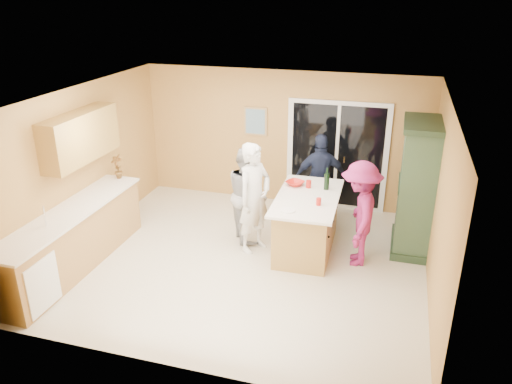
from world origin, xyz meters
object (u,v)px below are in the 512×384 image
(green_hutch, at_px, (417,189))
(woman_navy, at_px, (320,179))
(kitchen_island, at_px, (307,225))
(woman_grey, at_px, (248,194))
(woman_magenta, at_px, (359,214))
(woman_white, at_px, (254,198))

(green_hutch, bearing_deg, woman_navy, 160.01)
(kitchen_island, relative_size, woman_grey, 1.12)
(woman_grey, height_order, woman_magenta, woman_magenta)
(green_hutch, relative_size, woman_magenta, 1.29)
(green_hutch, height_order, woman_magenta, green_hutch)
(green_hutch, bearing_deg, woman_magenta, -137.85)
(woman_navy, bearing_deg, woman_grey, 24.97)
(kitchen_island, height_order, green_hutch, green_hutch)
(green_hutch, xyz_separation_m, woman_magenta, (-0.81, -0.73, -0.22))
(green_hutch, bearing_deg, woman_grey, -171.21)
(woman_grey, relative_size, woman_navy, 0.99)
(kitchen_island, bearing_deg, woman_white, -166.51)
(woman_navy, xyz_separation_m, woman_magenta, (0.81, -1.32, 0.00))
(kitchen_island, relative_size, green_hutch, 0.85)
(kitchen_island, xyz_separation_m, woman_navy, (0.02, 1.14, 0.38))
(woman_navy, relative_size, woman_magenta, 0.99)
(green_hutch, xyz_separation_m, woman_white, (-2.46, -0.77, -0.14))
(woman_magenta, bearing_deg, kitchen_island, -107.90)
(woman_navy, bearing_deg, woman_magenta, 103.05)
(woman_white, distance_m, woman_grey, 0.43)
(woman_grey, bearing_deg, green_hutch, -112.32)
(green_hutch, distance_m, woman_magenta, 1.11)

